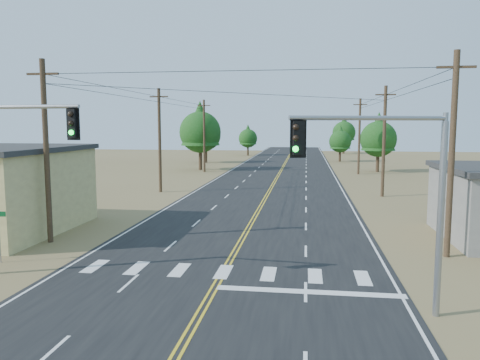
# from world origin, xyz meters

# --- Properties ---
(road) EXTENTS (15.00, 200.00, 0.02)m
(road) POSITION_xyz_m (0.00, 30.00, 0.01)
(road) COLOR black
(road) RESTS_ON ground
(utility_pole_left_near) EXTENTS (1.80, 0.30, 10.00)m
(utility_pole_left_near) POSITION_xyz_m (-10.50, 12.00, 5.12)
(utility_pole_left_near) COLOR #4C3826
(utility_pole_left_near) RESTS_ON ground
(utility_pole_left_mid) EXTENTS (1.80, 0.30, 10.00)m
(utility_pole_left_mid) POSITION_xyz_m (-10.50, 32.00, 5.12)
(utility_pole_left_mid) COLOR #4C3826
(utility_pole_left_mid) RESTS_ON ground
(utility_pole_left_far) EXTENTS (1.80, 0.30, 10.00)m
(utility_pole_left_far) POSITION_xyz_m (-10.50, 52.00, 5.12)
(utility_pole_left_far) COLOR #4C3826
(utility_pole_left_far) RESTS_ON ground
(utility_pole_right_near) EXTENTS (1.80, 0.30, 10.00)m
(utility_pole_right_near) POSITION_xyz_m (10.50, 12.00, 5.12)
(utility_pole_right_near) COLOR #4C3826
(utility_pole_right_near) RESTS_ON ground
(utility_pole_right_mid) EXTENTS (1.80, 0.30, 10.00)m
(utility_pole_right_mid) POSITION_xyz_m (10.50, 32.00, 5.12)
(utility_pole_right_mid) COLOR #4C3826
(utility_pole_right_mid) RESTS_ON ground
(utility_pole_right_far) EXTENTS (1.80, 0.30, 10.00)m
(utility_pole_right_far) POSITION_xyz_m (10.50, 52.00, 5.12)
(utility_pole_right_far) COLOR #4C3826
(utility_pole_right_far) RESTS_ON ground
(signal_mast_right) EXTENTS (5.14, 1.99, 6.87)m
(signal_mast_right) POSITION_xyz_m (6.55, 3.84, 4.63)
(signal_mast_right) COLOR gray
(signal_mast_right) RESTS_ON ground
(tree_left_near) EXTENTS (6.01, 6.01, 10.02)m
(tree_left_near) POSITION_xyz_m (-11.75, 54.99, 6.13)
(tree_left_near) COLOR #3F2D1E
(tree_left_near) RESTS_ON ground
(tree_left_mid) EXTENTS (5.20, 5.20, 8.66)m
(tree_left_mid) POSITION_xyz_m (-13.78, 68.21, 5.30)
(tree_left_mid) COLOR #3F2D1E
(tree_left_mid) RESTS_ON ground
(tree_left_far) EXTENTS (4.04, 4.04, 6.74)m
(tree_left_far) POSITION_xyz_m (-9.00, 89.25, 4.12)
(tree_left_far) COLOR #3F2D1E
(tree_left_far) RESTS_ON ground
(tree_right_near) EXTENTS (5.01, 5.01, 8.34)m
(tree_right_near) POSITION_xyz_m (13.50, 55.68, 5.10)
(tree_right_near) COLOR #3F2D1E
(tree_right_near) RESTS_ON ground
(tree_right_mid) EXTENTS (3.94, 3.94, 6.57)m
(tree_right_mid) POSITION_xyz_m (9.59, 74.09, 4.01)
(tree_right_mid) COLOR #3F2D1E
(tree_right_mid) RESTS_ON ground
(tree_right_far) EXTENTS (5.28, 5.28, 8.80)m
(tree_right_far) POSITION_xyz_m (12.20, 99.45, 5.38)
(tree_right_far) COLOR #3F2D1E
(tree_right_far) RESTS_ON ground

